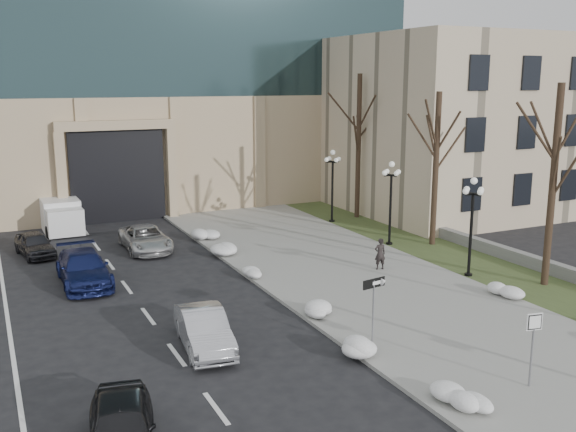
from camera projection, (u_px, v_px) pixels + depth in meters
The scene contains 27 objects.
sidewalk at pixel (364, 281), 29.42m from camera, with size 9.00×40.00×0.12m, color gray.
curb at pixel (275, 295), 27.51m from camera, with size 0.30×40.00×0.14m, color gray.
grass_strip at pixel (474, 264), 32.18m from camera, with size 4.00×40.00×0.10m, color #3A4824.
stone_wall at pixel (478, 245), 34.73m from camera, with size 0.50×30.00×0.70m, color gray.
classical_building at pixel (475, 122), 48.35m from camera, with size 22.00×18.12×12.00m.
car_a at pixel (121, 428), 15.82m from camera, with size 1.66×4.11×1.40m, color black.
car_b at pixel (204, 330), 22.07m from camera, with size 1.46×4.18×1.38m, color #ACADB4.
car_c at pixel (84, 268), 29.02m from camera, with size 2.08×5.10×1.48m, color navy.
car_d at pixel (145, 238), 34.83m from camera, with size 2.20×4.76×1.32m, color #B9B9B9.
car_e at pixel (35, 244), 33.74m from camera, with size 1.50×3.71×1.27m, color #29292E.
pedestrian at pixel (380, 254), 30.91m from camera, with size 0.56×0.37×1.54m, color black.
box_truck at pixel (59, 214), 39.93m from camera, with size 2.28×6.16×1.94m.
one_way_sign at pixel (378, 291), 21.48m from camera, with size 0.99×0.29×2.64m.
keep_sign at pixel (533, 334), 18.87m from camera, with size 0.52×0.15×2.42m.
snow_clump_b at pixel (456, 400), 18.02m from camera, with size 1.10×1.60×0.36m, color white.
snow_clump_c at pixel (361, 347), 21.56m from camera, with size 1.10×1.60×0.36m, color white.
snow_clump_d at pixel (313, 310), 25.06m from camera, with size 1.10×1.60×0.36m, color white.
snow_clump_e at pixel (260, 273), 29.80m from camera, with size 1.10×1.60×0.36m, color white.
snow_clump_f at pixel (224, 251), 33.74m from camera, with size 1.10×1.60×0.36m, color white.
snow_clump_g at pixel (204, 236), 36.90m from camera, with size 1.10×1.60×0.36m, color white.
snow_clump_i at pixel (504, 291), 27.28m from camera, with size 1.10×1.60×0.36m, color white.
lamppost_b at pixel (472, 214), 29.51m from camera, with size 1.18×1.18×4.76m.
lamppost_c at pixel (391, 192), 35.23m from camera, with size 1.18×1.18×4.76m.
lamppost_d at pixel (333, 176), 40.96m from camera, with size 1.18×1.18×4.76m.
tree_near at pixel (555, 157), 27.66m from camera, with size 3.20×3.20×9.00m.
tree_mid at pixel (437, 148), 34.78m from camera, with size 3.20×3.20×8.50m.
tree_far at pixel (359, 126), 41.69m from camera, with size 3.20×3.20×9.50m.
Camera 1 is at (-11.86, -9.85, 9.12)m, focal length 40.00 mm.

